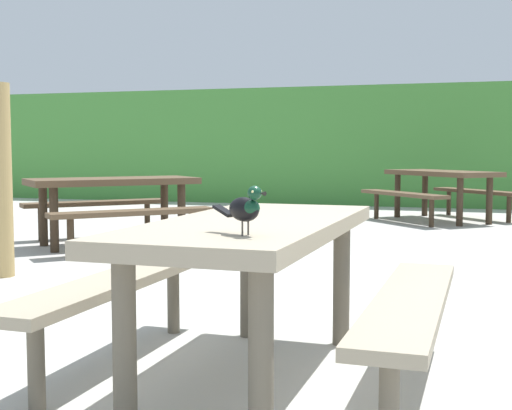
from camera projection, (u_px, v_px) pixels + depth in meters
The scene contains 7 objects.
ground_plane at pixel (332, 380), 3.17m from camera, with size 60.00×60.00×0.00m, color #B7B5AD.
hedge_wall at pixel (437, 146), 13.14m from camera, with size 28.00×1.51×2.24m, color #428438.
picnic_table_foreground at pixel (253, 260), 3.13m from camera, with size 1.72×1.82×0.74m.
bird_grackle at pixel (246, 208), 2.52m from camera, with size 0.26×0.18×0.18m.
picnic_table_mid_left at pixel (113, 195), 7.64m from camera, with size 2.40×2.40×0.74m.
picnic_table_mid_right at pixel (441, 183), 10.23m from camera, with size 2.39×2.40×0.74m.
stalk_post_left_side at pixel (0, 180), 5.71m from camera, with size 0.41×0.38×1.60m.
Camera 1 is at (0.57, -3.06, 1.05)m, focal length 48.65 mm.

